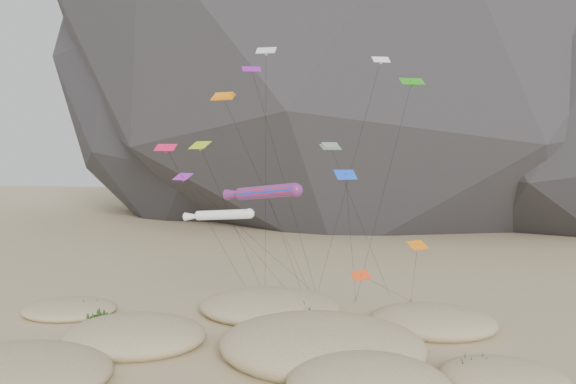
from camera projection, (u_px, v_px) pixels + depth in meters
The scene contains 9 objects.
ground at pixel (252, 373), 43.43m from camera, with size 500.00×500.00×0.00m, color #CCB789.
dunes at pixel (255, 343), 48.10m from camera, with size 51.99×38.79×4.34m.
dune_grass at pixel (264, 344), 47.51m from camera, with size 40.86×28.65×1.53m.
kite_stakes at pixel (322, 298), 66.13m from camera, with size 20.03×4.35×0.30m.
rainbow_tube_kite at pixel (264, 192), 51.76m from camera, with size 8.32×17.57×14.48m.
white_tube_kite at pixel (220, 215), 52.48m from camera, with size 9.15×13.52×12.04m.
orange_parafoil at pixel (224, 99), 60.35m from camera, with size 9.81×8.65×23.74m.
multi_parafoil at pixel (332, 149), 54.67m from camera, with size 6.81×14.56×18.18m.
delta_kites at pixel (297, 148), 52.91m from camera, with size 24.17×20.23×26.87m.
Camera 1 is at (10.73, -41.19, 16.70)m, focal length 35.00 mm.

